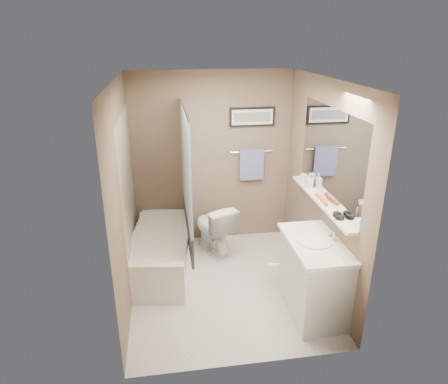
{
  "coord_description": "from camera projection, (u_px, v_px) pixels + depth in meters",
  "views": [
    {
      "loc": [
        -0.64,
        -4.0,
        2.82
      ],
      "look_at": [
        0.0,
        0.15,
        1.15
      ],
      "focal_mm": 32.0,
      "sensor_mm": 36.0,
      "label": 1
    }
  ],
  "objects": [
    {
      "name": "shelf",
      "position": [
        320.0,
        201.0,
        4.41
      ],
      "size": [
        0.12,
        1.6,
        0.03
      ],
      "primitive_type": "cube",
      "color": "silver",
      "rests_on": "wall_right"
    },
    {
      "name": "curtain_rod",
      "position": [
        184.0,
        108.0,
        4.45
      ],
      "size": [
        0.02,
        1.55,
        0.02
      ],
      "primitive_type": "cylinder",
      "rotation": [
        1.57,
        0.0,
        0.0
      ],
      "color": "silver",
      "rests_on": "wall_left"
    },
    {
      "name": "mirror",
      "position": [
        330.0,
        155.0,
        4.23
      ],
      "size": [
        0.02,
        1.6,
        1.0
      ],
      "primitive_type": "cube",
      "color": "silver",
      "rests_on": "wall_right"
    },
    {
      "name": "towel_bar",
      "position": [
        252.0,
        152.0,
        5.52
      ],
      "size": [
        0.6,
        0.02,
        0.02
      ],
      "primitive_type": "cylinder",
      "rotation": [
        0.0,
        1.57,
        0.0
      ],
      "color": "silver",
      "rests_on": "wall_back"
    },
    {
      "name": "toilet",
      "position": [
        214.0,
        228.0,
        5.43
      ],
      "size": [
        0.63,
        0.8,
        0.72
      ],
      "primitive_type": "imported",
      "rotation": [
        0.0,
        0.0,
        3.51
      ],
      "color": "white",
      "rests_on": "ground"
    },
    {
      "name": "curtain_lower",
      "position": [
        188.0,
        226.0,
        5.0
      ],
      "size": [
        0.03,
        1.45,
        0.36
      ],
      "primitive_type": "cube",
      "color": "#253745",
      "rests_on": "curtain_rod"
    },
    {
      "name": "tub_rim",
      "position": [
        160.0,
        234.0,
        4.96
      ],
      "size": [
        0.56,
        1.36,
        0.02
      ],
      "primitive_type": "cube",
      "color": "white",
      "rests_on": "bathtub"
    },
    {
      "name": "art_frame",
      "position": [
        252.0,
        117.0,
        5.36
      ],
      "size": [
        0.62,
        0.02,
        0.26
      ],
      "primitive_type": "cube",
      "color": "black",
      "rests_on": "wall_back"
    },
    {
      "name": "pink_comb",
      "position": [
        315.0,
        194.0,
        4.56
      ],
      "size": [
        0.03,
        0.16,
        0.01
      ],
      "primitive_type": "cube",
      "rotation": [
        0.0,
        0.0,
        0.02
      ],
      "color": "pink",
      "rests_on": "shelf"
    },
    {
      "name": "ceiling",
      "position": [
        226.0,
        82.0,
        3.93
      ],
      "size": [
        2.2,
        2.5,
        0.04
      ],
      "primitive_type": "cube",
      "color": "white",
      "rests_on": "wall_back"
    },
    {
      "name": "faucet_spout",
      "position": [
        334.0,
        236.0,
        4.09
      ],
      "size": [
        0.02,
        0.02,
        0.1
      ],
      "primitive_type": "cylinder",
      "color": "silver",
      "rests_on": "countertop"
    },
    {
      "name": "door_handle",
      "position": [
        274.0,
        265.0,
        3.38
      ],
      "size": [
        0.1,
        0.02,
        0.02
      ],
      "primitive_type": "cylinder",
      "rotation": [
        0.0,
        1.57,
        0.0
      ],
      "color": "silver",
      "rests_on": "door"
    },
    {
      "name": "vanity",
      "position": [
        313.0,
        278.0,
        4.24
      ],
      "size": [
        0.51,
        0.9,
        0.8
      ],
      "primitive_type": "cube",
      "rotation": [
        0.0,
        0.0,
        0.01
      ],
      "color": "silver",
      "rests_on": "ground"
    },
    {
      "name": "wall_back",
      "position": [
        212.0,
        160.0,
        5.5
      ],
      "size": [
        2.2,
        0.04,
        2.4
      ],
      "primitive_type": "cube",
      "color": "brown",
      "rests_on": "ground"
    },
    {
      "name": "door",
      "position": [
        313.0,
        265.0,
        3.38
      ],
      "size": [
        0.8,
        0.02,
        2.0
      ],
      "primitive_type": "cube",
      "color": "silver",
      "rests_on": "wall_front"
    },
    {
      "name": "hair_brush_back",
      "position": [
        321.0,
        197.0,
        4.4
      ],
      "size": [
        0.05,
        0.22,
        0.04
      ],
      "primitive_type": "cylinder",
      "rotation": [
        1.57,
        0.0,
        0.06
      ],
      "color": "#D14A1D",
      "rests_on": "shelf"
    },
    {
      "name": "hair_brush_front",
      "position": [
        324.0,
        201.0,
        4.32
      ],
      "size": [
        0.06,
        0.22,
        0.04
      ],
      "primitive_type": "cylinder",
      "rotation": [
        1.57,
        0.0,
        -0.09
      ],
      "color": "#DF521F",
      "rests_on": "shelf"
    },
    {
      "name": "ground",
      "position": [
        226.0,
        285.0,
        4.81
      ],
      "size": [
        2.5,
        2.5,
        0.0
      ],
      "primitive_type": "plane",
      "color": "beige",
      "rests_on": "ground"
    },
    {
      "name": "sink_basin",
      "position": [
        315.0,
        241.0,
        4.08
      ],
      "size": [
        0.34,
        0.34,
        0.01
      ],
      "primitive_type": "cylinder",
      "color": "white",
      "rests_on": "countertop"
    },
    {
      "name": "candle_bowl_near",
      "position": [
        340.0,
        217.0,
        3.94
      ],
      "size": [
        0.09,
        0.09,
        0.04
      ],
      "primitive_type": "cylinder",
      "color": "black",
      "rests_on": "shelf"
    },
    {
      "name": "candle_bowl_far",
      "position": [
        337.0,
        215.0,
        3.99
      ],
      "size": [
        0.09,
        0.09,
        0.04
      ],
      "primitive_type": "cylinder",
      "color": "black",
      "rests_on": "shelf"
    },
    {
      "name": "countertop",
      "position": [
        316.0,
        243.0,
        4.09
      ],
      "size": [
        0.54,
        0.96,
        0.04
      ],
      "primitive_type": "cube",
      "color": "white",
      "rests_on": "vanity"
    },
    {
      "name": "art_mat",
      "position": [
        252.0,
        117.0,
        5.35
      ],
      "size": [
        0.56,
        0.0,
        0.2
      ],
      "primitive_type": "cube",
      "color": "white",
      "rests_on": "art_frame"
    },
    {
      "name": "bathtub",
      "position": [
        162.0,
        252.0,
        5.06
      ],
      "size": [
        0.9,
        1.58,
        0.5
      ],
      "primitive_type": "cube",
      "rotation": [
        0.0,
        0.0,
        -0.14
      ],
      "color": "white",
      "rests_on": "ground"
    },
    {
      "name": "art_image",
      "position": [
        252.0,
        117.0,
        5.34
      ],
      "size": [
        0.5,
        0.0,
        0.13
      ],
      "primitive_type": "cube",
      "color": "#595959",
      "rests_on": "art_mat"
    },
    {
      "name": "tile_surround",
      "position": [
        129.0,
        198.0,
        4.74
      ],
      "size": [
        0.02,
        1.55,
        2.0
      ],
      "primitive_type": "cube",
      "color": "#BEAD90",
      "rests_on": "wall_left"
    },
    {
      "name": "curtain_upper",
      "position": [
        186.0,
        163.0,
        4.69
      ],
      "size": [
        0.03,
        1.45,
        1.28
      ],
      "primitive_type": "cube",
      "color": "white",
      "rests_on": "curtain_rod"
    },
    {
      "name": "faucet_knob",
      "position": [
        330.0,
        233.0,
        4.19
      ],
      "size": [
        0.05,
        0.05,
        0.05
      ],
      "primitive_type": "sphere",
      "color": "silver",
      "rests_on": "countertop"
    },
    {
      "name": "glass_jar",
      "position": [
        304.0,
        178.0,
        4.92
      ],
      "size": [
        0.08,
        0.08,
        0.1
      ],
      "primitive_type": "cylinder",
      "color": "silver",
      "rests_on": "shelf"
    },
    {
      "name": "soap_bottle",
      "position": [
        309.0,
        181.0,
        4.73
      ],
      "size": [
        0.08,
        0.08,
        0.17
      ],
      "primitive_type": "imported",
      "rotation": [
        0.0,
        0.0,
        0.03
      ],
      "color": "#999999",
      "rests_on": "shelf"
    },
    {
      "name": "wall_left",
      "position": [
        125.0,
        199.0,
        4.21
      ],
      "size": [
        0.04,
        2.5,
        2.4
      ],
      "primitive_type": "cube",
      "color": "brown",
      "rests_on": "ground"
    },
    {
      "name": "wall_right",
      "position": [
        320.0,
        187.0,
        4.52
      ],
      "size": [
        0.04,
        2.5,
        2.4
      ],
      "primitive_type": "cube",
      "color": "brown",
      "rests_on": "ground"
    },
    {
      "name": "wall_front",
      "position": [
        250.0,
        248.0,
        3.24
      ],
      "size": [
        2.2,
        0.04,
        2.4
      ],
      "primitive_type": "cube",
      "color": "brown",
      "rests_on": "ground"
    },
    {
      "name": "towel",
      "position": [
        252.0,
        165.0,
        5.57
      ],
      "size": [
        0.34,
        0.05,
        0.44
      ],
      "primitive_type": "cube",
      "color": "#8B9ACA",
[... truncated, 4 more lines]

